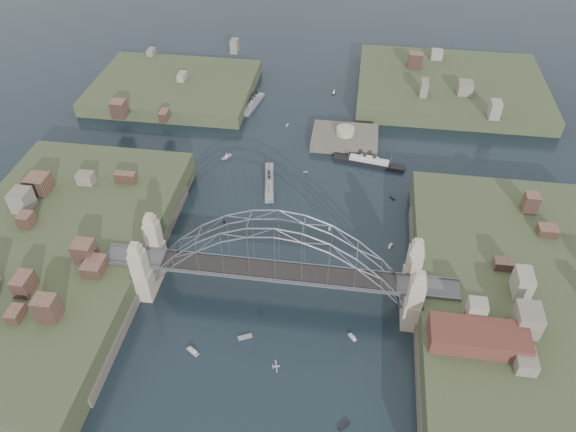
# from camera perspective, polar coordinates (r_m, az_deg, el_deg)

# --- Properties ---
(ground) EXTENTS (500.00, 500.00, 0.00)m
(ground) POSITION_cam_1_polar(r_m,az_deg,el_deg) (133.94, -1.09, -8.26)
(ground) COLOR black
(ground) RESTS_ON ground
(bridge) EXTENTS (84.00, 13.80, 24.60)m
(bridge) POSITION_cam_1_polar(r_m,az_deg,el_deg) (124.86, -1.16, -4.57)
(bridge) COLOR #4D4D50
(bridge) RESTS_ON ground
(shore_west) EXTENTS (50.50, 90.00, 12.00)m
(shore_west) POSITION_cam_1_polar(r_m,az_deg,el_deg) (150.05, -23.35, -4.78)
(shore_west) COLOR #374226
(shore_west) RESTS_ON ground
(shore_east) EXTENTS (50.50, 90.00, 12.00)m
(shore_east) POSITION_cam_1_polar(r_m,az_deg,el_deg) (138.37, 23.43, -9.58)
(shore_east) COLOR #374226
(shore_east) RESTS_ON ground
(headland_nw) EXTENTS (60.00, 45.00, 9.00)m
(headland_nw) POSITION_cam_1_polar(r_m,az_deg,el_deg) (218.77, -11.81, 12.67)
(headland_nw) COLOR #374226
(headland_nw) RESTS_ON ground
(headland_ne) EXTENTS (70.00, 55.00, 9.50)m
(headland_ne) POSITION_cam_1_polar(r_m,az_deg,el_deg) (223.29, 16.62, 12.49)
(headland_ne) COLOR #374226
(headland_ne) RESTS_ON ground
(fort_island) EXTENTS (22.00, 16.00, 9.40)m
(fort_island) POSITION_cam_1_polar(r_m,az_deg,el_deg) (186.42, 5.95, 7.68)
(fort_island) COLOR #4F483E
(fort_island) RESTS_ON ground
(wharf_shed) EXTENTS (20.00, 8.00, 4.00)m
(wharf_shed) POSITION_cam_1_polar(r_m,az_deg,el_deg) (120.16, 19.42, -11.94)
(wharf_shed) COLOR #592D26
(wharf_shed) RESTS_ON shore_east
(finger_pier) EXTENTS (4.00, 22.00, 1.40)m
(finger_pier) POSITION_cam_1_polar(r_m,az_deg,el_deg) (118.90, 16.74, -19.92)
(finger_pier) COLOR #4D4D50
(finger_pier) RESTS_ON ground
(naval_cruiser_near) EXTENTS (5.53, 18.92, 5.63)m
(naval_cruiser_near) POSITION_cam_1_polar(r_m,az_deg,el_deg) (165.81, -1.99, 3.64)
(naval_cruiser_near) COLOR gray
(naval_cruiser_near) RESTS_ON ground
(naval_cruiser_far) EXTENTS (5.34, 16.58, 5.55)m
(naval_cruiser_far) POSITION_cam_1_polar(r_m,az_deg,el_deg) (205.99, -3.61, 11.71)
(naval_cruiser_far) COLOR gray
(naval_cruiser_far) RESTS_ON ground
(ocean_liner) EXTENTS (22.99, 6.95, 5.59)m
(ocean_liner) POSITION_cam_1_polar(r_m,az_deg,el_deg) (175.80, 8.50, 5.61)
(ocean_liner) COLOR black
(ocean_liner) RESTS_ON ground
(aeroplane) EXTENTS (1.59, 2.82, 0.42)m
(aeroplane) POSITION_cam_1_polar(r_m,az_deg,el_deg) (113.33, -1.33, -15.54)
(aeroplane) COLOR #A6A7AD
(small_boat_a) EXTENTS (0.91, 2.29, 0.45)m
(small_boat_a) POSITION_cam_1_polar(r_m,az_deg,el_deg) (154.27, -6.65, -0.38)
(small_boat_a) COLOR silver
(small_boat_a) RESTS_ON ground
(small_boat_b) EXTENTS (0.68, 1.75, 1.43)m
(small_boat_b) POSITION_cam_1_polar(r_m,az_deg,el_deg) (150.63, 4.40, -1.34)
(small_boat_b) COLOR silver
(small_boat_b) RESTS_ON ground
(small_boat_c) EXTENTS (3.39, 2.35, 0.45)m
(small_boat_c) POSITION_cam_1_polar(r_m,az_deg,el_deg) (126.26, -4.54, -12.57)
(small_boat_c) COLOR silver
(small_boat_c) RESTS_ON ground
(small_boat_d) EXTENTS (1.55, 1.94, 0.45)m
(small_boat_d) POSITION_cam_1_polar(r_m,az_deg,el_deg) (163.59, 10.92, 1.88)
(small_boat_d) COLOR silver
(small_boat_d) RESTS_ON ground
(small_boat_e) EXTENTS (3.03, 4.13, 2.38)m
(small_boat_e) POSITION_cam_1_polar(r_m,az_deg,el_deg) (178.29, -6.48, 6.28)
(small_boat_e) COLOR silver
(small_boat_e) RESTS_ON ground
(small_boat_f) EXTENTS (1.43, 1.15, 0.45)m
(small_boat_f) POSITION_cam_1_polar(r_m,az_deg,el_deg) (170.85, 1.83, 4.63)
(small_boat_f) COLOR silver
(small_boat_f) RESTS_ON ground
(small_boat_g) EXTENTS (2.43, 2.57, 0.45)m
(small_boat_g) POSITION_cam_1_polar(r_m,az_deg,el_deg) (115.19, 5.88, -21.03)
(small_boat_g) COLOR silver
(small_boat_g) RESTS_ON ground
(small_boat_h) EXTENTS (1.01, 2.07, 0.45)m
(small_boat_h) POSITION_cam_1_polar(r_m,az_deg,el_deg) (193.82, -0.09, 9.51)
(small_boat_h) COLOR silver
(small_boat_h) RESTS_ON ground
(small_boat_i) EXTENTS (1.36, 2.25, 1.43)m
(small_boat_i) POSITION_cam_1_polar(r_m,az_deg,el_deg) (147.88, 10.72, -3.07)
(small_boat_i) COLOR silver
(small_boat_i) RESTS_ON ground
(small_boat_j) EXTENTS (3.30, 2.69, 1.43)m
(small_boat_j) POSITION_cam_1_polar(r_m,az_deg,el_deg) (125.29, -10.00, -13.84)
(small_boat_j) COLOR silver
(small_boat_j) RESTS_ON ground
(small_boat_k) EXTENTS (1.61, 2.19, 2.38)m
(small_boat_k) POSITION_cam_1_polar(r_m,az_deg,el_deg) (214.12, 4.86, 12.87)
(small_boat_k) COLOR silver
(small_boat_k) RESTS_ON ground
(small_boat_l) EXTENTS (1.61, 2.66, 1.43)m
(small_boat_l) POSITION_cam_1_polar(r_m,az_deg,el_deg) (164.02, -13.73, 1.55)
(small_boat_l) COLOR silver
(small_boat_l) RESTS_ON ground
(small_boat_m) EXTENTS (2.03, 2.26, 1.43)m
(small_boat_m) POSITION_cam_1_polar(r_m,az_deg,el_deg) (126.56, 6.78, -12.52)
(small_boat_m) COLOR silver
(small_boat_m) RESTS_ON ground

